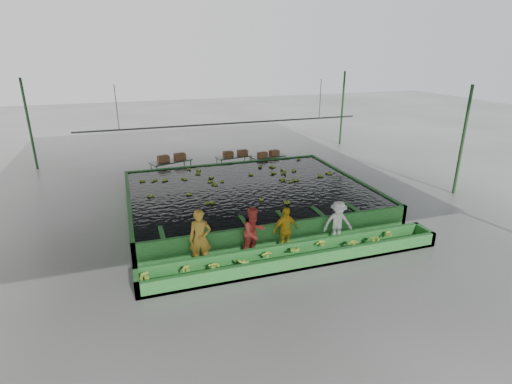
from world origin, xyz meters
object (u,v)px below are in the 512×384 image
object	(u,v)px
flotation_tank	(249,196)
packing_table_right	(268,163)
sorting_trough	(297,256)
worker_b	(254,233)
box_stack_mid	(235,156)
worker_c	(285,230)
packing_table_left	(171,170)
worker_a	(200,239)
box_stack_right	(268,156)
packing_table_mid	(234,164)
worker_d	(338,223)
box_stack_left	(172,160)

from	to	relation	value
flotation_tank	packing_table_right	bearing A→B (deg)	60.80
sorting_trough	worker_b	world-z (taller)	worker_b
flotation_tank	box_stack_mid	bearing A→B (deg)	80.52
worker_c	packing_table_left	bearing A→B (deg)	94.90
worker_a	box_stack_mid	bearing A→B (deg)	80.48
sorting_trough	box_stack_right	bearing A→B (deg)	75.08
worker_c	worker_a	bearing A→B (deg)	169.41
packing_table_right	worker_b	bearing A→B (deg)	-112.89
box_stack_right	worker_c	bearing A→B (deg)	-106.67
worker_b	packing_table_left	distance (m)	9.45
worker_a	packing_table_right	xyz separation A→B (m)	(5.52, 8.95, -0.51)
worker_b	packing_table_mid	world-z (taller)	worker_b
sorting_trough	packing_table_right	size ratio (longest dim) A/B	5.23
flotation_tank	packing_table_right	xyz separation A→B (m)	(2.60, 4.65, -0.01)
worker_b	worker_c	bearing A→B (deg)	-20.00
sorting_trough	worker_c	xyz separation A→B (m)	(-0.08, 0.80, 0.55)
worker_d	box_stack_right	world-z (taller)	worker_d
box_stack_left	box_stack_right	xyz separation A→B (m)	(5.18, -0.47, -0.09)
worker_a	box_stack_mid	distance (m)	10.23
worker_c	box_stack_right	size ratio (longest dim) A/B	1.26
sorting_trough	worker_a	bearing A→B (deg)	164.68
worker_c	packing_table_mid	size ratio (longest dim) A/B	0.85
box_stack_left	box_stack_mid	distance (m)	3.48
worker_b	box_stack_right	xyz separation A→B (m)	(3.76, 8.87, -0.01)
box_stack_left	worker_a	bearing A→B (deg)	-91.93
worker_b	worker_c	size ratio (longest dim) A/B	1.09
box_stack_mid	box_stack_right	world-z (taller)	box_stack_mid
worker_a	packing_table_mid	world-z (taller)	worker_a
worker_d	worker_a	bearing A→B (deg)	-170.29
packing_table_right	box_stack_mid	distance (m)	1.87
worker_a	packing_table_right	world-z (taller)	worker_a
packing_table_left	box_stack_mid	size ratio (longest dim) A/B	1.55
worker_d	packing_table_right	bearing A→B (deg)	95.17
worker_b	worker_d	size ratio (longest dim) A/B	1.11
flotation_tank	sorting_trough	world-z (taller)	flotation_tank
worker_b	box_stack_right	world-z (taller)	worker_b
worker_d	box_stack_right	size ratio (longest dim) A/B	1.24
flotation_tank	worker_d	bearing A→B (deg)	-66.26
worker_d	box_stack_mid	size ratio (longest dim) A/B	1.16
worker_a	worker_c	world-z (taller)	worker_a
packing_table_mid	packing_table_left	bearing A→B (deg)	-176.28
worker_b	box_stack_left	size ratio (longest dim) A/B	1.21
sorting_trough	worker_a	distance (m)	3.11
worker_a	box_stack_right	xyz separation A→B (m)	(5.50, 8.87, -0.07)
sorting_trough	worker_b	bearing A→B (deg)	145.83
worker_c	box_stack_left	xyz separation A→B (m)	(-2.53, 9.34, 0.16)
worker_c	worker_b	bearing A→B (deg)	169.41
sorting_trough	worker_d	xyz separation A→B (m)	(1.89, 0.80, 0.54)
worker_b	worker_d	xyz separation A→B (m)	(3.07, 0.00, -0.09)
worker_d	box_stack_left	xyz separation A→B (m)	(-4.50, 9.34, 0.17)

